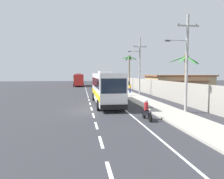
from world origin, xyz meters
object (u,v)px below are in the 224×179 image
at_px(motorcycle_trailing, 147,112).
at_px(roadside_building, 178,83).
at_px(coach_bus_foreground, 106,87).
at_px(palm_second, 129,64).
at_px(motorcycle_beside_bus, 116,92).
at_px(utility_pole_nearest, 186,61).
at_px(utility_pole_mid, 139,65).
at_px(pedestrian_midwalk, 130,88).
at_px(pedestrian_near_kerb, 126,90).
at_px(palm_nearest, 186,69).
at_px(coach_bus_far_lane, 78,79).

bearing_deg(motorcycle_trailing, roadside_building, 59.29).
xyz_separation_m(coach_bus_foreground, palm_second, (7.82, 21.94, 3.62)).
relative_size(coach_bus_foreground, motorcycle_beside_bus, 6.17).
bearing_deg(motorcycle_beside_bus, motorcycle_trailing, -91.81).
bearing_deg(utility_pole_nearest, palm_second, 87.26).
xyz_separation_m(coach_bus_foreground, utility_pole_nearest, (6.45, -6.57, 2.68)).
bearing_deg(utility_pole_nearest, utility_pole_mid, 89.30).
relative_size(palm_second, roadside_building, 0.66).
relative_size(pedestrian_midwalk, utility_pole_nearest, 0.19).
relative_size(utility_pole_mid, palm_second, 1.24).
distance_m(pedestrian_near_kerb, palm_second, 15.53).
height_order(palm_nearest, roadside_building, palm_nearest).
bearing_deg(palm_second, motorcycle_beside_bus, -111.26).
bearing_deg(motorcycle_trailing, pedestrian_midwalk, 80.36).
bearing_deg(coach_bus_far_lane, pedestrian_near_kerb, -74.98).
height_order(coach_bus_far_lane, motorcycle_trailing, coach_bus_far_lane).
bearing_deg(pedestrian_midwalk, palm_nearest, -123.87).
distance_m(coach_bus_far_lane, roadside_building, 29.55).
bearing_deg(pedestrian_near_kerb, coach_bus_foreground, -35.22).
relative_size(coach_bus_far_lane, pedestrian_near_kerb, 6.46).
bearing_deg(pedestrian_midwalk, motorcycle_trailing, -147.97).
height_order(pedestrian_near_kerb, roadside_building, roadside_building).
distance_m(motorcycle_beside_bus, pedestrian_midwalk, 4.37).
bearing_deg(palm_second, coach_bus_foreground, -109.61).
xyz_separation_m(motorcycle_beside_bus, palm_nearest, (6.43, -10.23, 3.48)).
bearing_deg(coach_bus_foreground, palm_nearest, -9.20).
bearing_deg(pedestrian_midwalk, palm_second, 29.52).
height_order(utility_pole_nearest, palm_nearest, utility_pole_nearest).
xyz_separation_m(coach_bus_far_lane, roadside_building, (19.24, -22.42, -0.22)).
relative_size(motorcycle_beside_bus, motorcycle_trailing, 1.00).
xyz_separation_m(coach_bus_far_lane, utility_pole_nearest, (10.15, -42.70, 2.82)).
distance_m(pedestrian_midwalk, palm_second, 11.23).
xyz_separation_m(pedestrian_midwalk, roadside_building, (9.88, 1.78, 0.63)).
relative_size(coach_bus_foreground, pedestrian_near_kerb, 6.91).
distance_m(coach_bus_foreground, roadside_building, 20.73).
bearing_deg(palm_nearest, roadside_building, 67.08).
bearing_deg(pedestrian_midwalk, utility_pole_nearest, -135.88).
xyz_separation_m(motorcycle_beside_bus, palm_second, (5.13, 13.18, 4.98)).
height_order(coach_bus_far_lane, palm_second, palm_second).
distance_m(utility_pole_nearest, roadside_building, 22.43).
relative_size(coach_bus_far_lane, utility_pole_nearest, 1.29).
xyz_separation_m(motorcycle_beside_bus, pedestrian_near_kerb, (1.27, -1.14, 0.41)).
distance_m(coach_bus_far_lane, motorcycle_beside_bus, 28.14).
distance_m(motorcycle_beside_bus, utility_pole_nearest, 16.29).
relative_size(utility_pole_nearest, palm_nearest, 1.52).
height_order(coach_bus_foreground, palm_nearest, palm_nearest).
height_order(pedestrian_near_kerb, pedestrian_midwalk, pedestrian_near_kerb).
bearing_deg(palm_second, pedestrian_midwalk, -102.15).
bearing_deg(utility_pole_mid, palm_second, 84.65).
relative_size(coach_bus_foreground, utility_pole_mid, 1.29).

